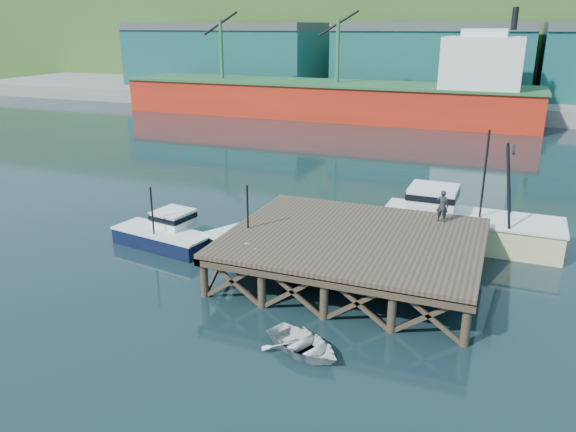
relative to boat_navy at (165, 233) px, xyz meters
The scene contains 12 objects.
ground 5.44m from the boat_navy, ahead, with size 300.00×300.00×0.00m, color black.
wharf 10.96m from the boat_navy, ahead, with size 12.00×10.00×2.62m.
far_quay 70.21m from the boat_navy, 85.60° to the left, with size 160.00×40.00×2.00m, color gray.
warehouse_left 71.66m from the boat_navy, 114.49° to the left, with size 32.00×16.00×9.00m, color #1A5756.
warehouse_mid 65.48m from the boat_navy, 85.26° to the left, with size 28.00×16.00×9.00m, color #1A5756.
cargo_ship 48.17m from the boat_navy, 93.66° to the left, with size 55.50×10.00×13.75m.
hillside 100.67m from the boat_navy, 86.91° to the left, with size 220.00×50.00×22.00m, color #2D511E.
boat_navy is the anchor object (origin of this frame).
boat_black 6.15m from the boat_navy, ahead, with size 7.42×6.33×4.35m.
trawler 16.95m from the boat_navy, 22.57° to the left, with size 9.82×3.67×6.53m.
dinghy 13.26m from the boat_navy, 34.06° to the right, with size 2.36×3.30×0.68m, color silver.
dockworker 15.12m from the boat_navy, 13.88° to the left, with size 0.61×0.40×1.68m, color #212129.
Camera 1 is at (11.82, -24.80, 11.74)m, focal length 35.00 mm.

